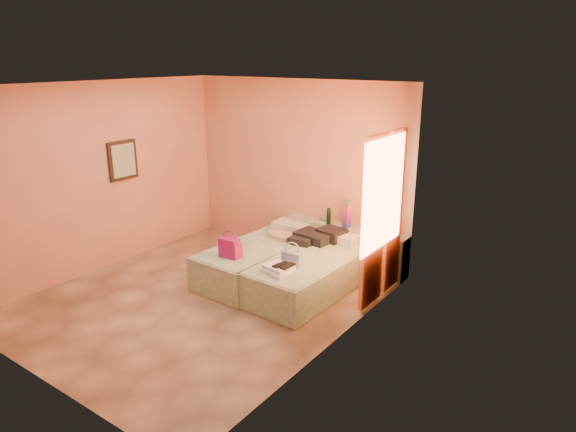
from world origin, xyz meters
name	(u,v)px	position (x,y,z in m)	size (l,w,h in m)	color
ground	(203,298)	(0.00, 0.00, 0.00)	(4.50, 4.50, 0.00)	tan
room_walls	(238,163)	(0.21, 0.57, 1.79)	(4.02, 4.51, 2.81)	tan
headboard_ledge	(343,246)	(0.98, 2.10, 0.33)	(2.05, 0.30, 0.65)	#99A587
bed_left	(260,260)	(0.17, 1.05, 0.25)	(0.90, 2.00, 0.50)	beige
bed_right	(312,274)	(1.07, 1.05, 0.25)	(0.90, 2.00, 0.50)	beige
water_bottle	(329,216)	(0.74, 2.04, 0.77)	(0.07, 0.07, 0.25)	#12311E
rainbow_box	(347,214)	(1.04, 2.05, 0.86)	(0.09, 0.09, 0.42)	#A61467
small_dish	(323,219)	(0.56, 2.16, 0.66)	(0.12, 0.12, 0.03)	#50946D
green_book	(366,229)	(1.33, 2.13, 0.66)	(0.16, 0.12, 0.03)	#24432F
flower_vase	(389,227)	(1.69, 2.13, 0.77)	(0.18, 0.18, 0.24)	white
magenta_handbag	(230,247)	(0.15, 0.43, 0.64)	(0.29, 0.16, 0.27)	#A61467
khaki_garment	(282,235)	(0.26, 1.47, 0.53)	(0.35, 0.28, 0.06)	tan
clothes_pile	(317,236)	(0.79, 1.62, 0.59)	(0.57, 0.57, 0.17)	black
blue_handbag	(292,258)	(1.00, 0.68, 0.59)	(0.28, 0.12, 0.18)	#475CAB
towel_stack	(279,270)	(1.02, 0.36, 0.55)	(0.35, 0.30, 0.10)	silver
sandal_pair	(284,266)	(1.08, 0.38, 0.61)	(0.17, 0.22, 0.02)	black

